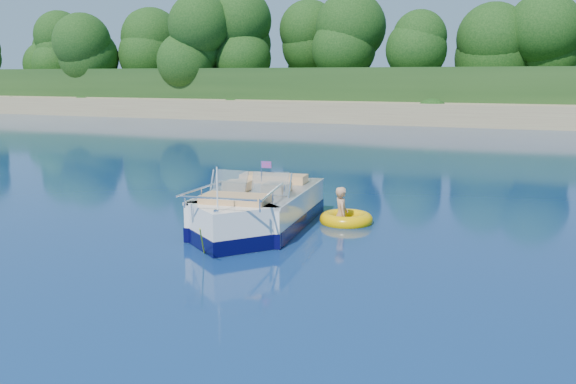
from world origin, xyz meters
name	(u,v)px	position (x,y,z in m)	size (l,w,h in m)	color
ground	(351,288)	(0.00, 0.00, 0.00)	(160.00, 160.00, 0.00)	#0A1B4A
shoreline	(532,99)	(0.00, 63.77, 0.98)	(170.00, 59.00, 6.00)	#8C7151
treeline	(523,45)	(0.04, 41.01, 5.55)	(150.00, 7.12, 8.19)	#311E10
motorboat	(255,213)	(-3.18, 3.03, 0.37)	(2.52, 5.77, 1.92)	white
tow_tube	(346,219)	(-1.51, 4.41, 0.08)	(1.59, 1.59, 0.33)	#FFB900
boy	(341,223)	(-1.61, 4.32, 0.00)	(0.50, 0.33, 1.37)	tan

